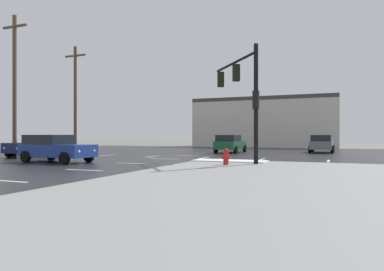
{
  "coord_description": "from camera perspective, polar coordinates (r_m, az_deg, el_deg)",
  "views": [
    {
      "loc": [
        10.33,
        -22.59,
        1.57
      ],
      "look_at": [
        -1.58,
        6.68,
        1.55
      ],
      "focal_mm": 32.78,
      "sensor_mm": 36.0,
      "label": 1
    }
  ],
  "objects": [
    {
      "name": "sedan_navy",
      "position": [
        28.0,
        -23.73,
        -1.44
      ],
      "size": [
        2.1,
        4.57,
        1.58
      ],
      "rotation": [
        0.0,
        0.0,
        -1.55
      ],
      "color": "#141E47",
      "rests_on": "road_asphalt"
    },
    {
      "name": "sedan_green",
      "position": [
        31.48,
        6.23,
        -1.28
      ],
      "size": [
        2.05,
        4.55,
        1.58
      ],
      "rotation": [
        0.0,
        0.0,
        1.56
      ],
      "color": "#195933",
      "rests_on": "road_asphalt"
    },
    {
      "name": "sedan_grey",
      "position": [
        33.51,
        20.36,
        -1.2
      ],
      "size": [
        2.11,
        4.57,
        1.58
      ],
      "rotation": [
        0.0,
        0.0,
        1.55
      ],
      "color": "slate",
      "rests_on": "road_asphalt"
    },
    {
      "name": "strip_building_background",
      "position": [
        48.88,
        11.92,
        2.02
      ],
      "size": [
        18.47,
        8.0,
        6.54
      ],
      "color": "beige",
      "rests_on": "ground_plane"
    },
    {
      "name": "fire_hydrant",
      "position": [
        17.14,
        5.54,
        -3.42
      ],
      "size": [
        0.48,
        0.26,
        0.79
      ],
      "color": "red",
      "rests_on": "sidewalk_corner"
    },
    {
      "name": "traffic_signal_mast",
      "position": [
        19.28,
        8.32,
        7.75
      ],
      "size": [
        3.58,
        4.51,
        5.99
      ],
      "rotation": [
        0.0,
        0.0,
        2.24
      ],
      "color": "black",
      "rests_on": "sidewalk_corner"
    },
    {
      "name": "lane_markings",
      "position": [
        23.14,
        -1.13,
        -3.8
      ],
      "size": [
        36.15,
        36.15,
        0.01
      ],
      "color": "silver",
      "rests_on": "road_asphalt"
    },
    {
      "name": "road_asphalt",
      "position": [
        24.89,
        -2.43,
        -3.56
      ],
      "size": [
        44.0,
        44.0,
        0.02
      ],
      "primitive_type": "cube",
      "color": "#232326",
      "rests_on": "ground_plane"
    },
    {
      "name": "utility_pole_mid",
      "position": [
        28.2,
        -26.91,
        7.6
      ],
      "size": [
        2.2,
        0.28,
        10.13
      ],
      "color": "brown",
      "rests_on": "ground_plane"
    },
    {
      "name": "sedan_blue",
      "position": [
        21.67,
        -21.37,
        -1.87
      ],
      "size": [
        4.65,
        2.33,
        1.58
      ],
      "rotation": [
        0.0,
        0.0,
        -0.09
      ],
      "color": "navy",
      "rests_on": "road_asphalt"
    },
    {
      "name": "ground_plane",
      "position": [
        24.89,
        -2.43,
        -3.59
      ],
      "size": [
        120.0,
        120.0,
        0.0
      ],
      "primitive_type": "plane",
      "color": "slate"
    },
    {
      "name": "snow_strip_curbside",
      "position": [
        19.39,
        6.15,
        -4.11
      ],
      "size": [
        4.0,
        1.6,
        0.06
      ],
      "primitive_type": "cube",
      "color": "white",
      "rests_on": "sidewalk_corner"
    },
    {
      "name": "utility_pole_far",
      "position": [
        32.75,
        -18.46,
        5.9
      ],
      "size": [
        2.2,
        0.28,
        9.41
      ],
      "color": "brown",
      "rests_on": "ground_plane"
    }
  ]
}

